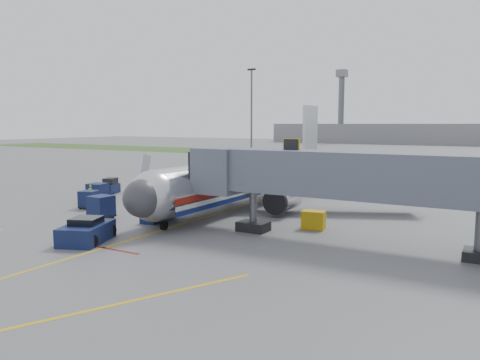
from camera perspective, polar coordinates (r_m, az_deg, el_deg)
The scene contains 16 objects.
ground at distance 34.27m, azimuth -11.38°, elevation -6.60°, with size 400.00×400.00×0.00m, color #565659.
grass_strip at distance 117.23m, azimuth 19.25°, elevation 2.61°, with size 300.00×25.00×0.01m, color #2D4C1E.
apron_markings at distance 29.35m, azimuth -21.13°, elevation -9.21°, with size 21.52×50.00×0.01m.
airliner at distance 46.14m, azimuth 1.20°, elevation 0.32°, with size 32.10×35.67×10.25m.
jet_bridge at distance 31.46m, azimuth 12.69°, elevation 0.44°, with size 25.30×4.00×6.90m.
light_mast_left at distance 108.32m, azimuth 1.41°, elevation 8.37°, with size 2.00×0.44×20.40m.
distant_terminal at distance 197.52m, azimuth 20.94°, elevation 5.27°, with size 120.00×14.00×8.00m, color slate.
control_tower at distance 200.00m, azimuth 12.24°, elevation 9.40°, with size 4.00×4.00×30.00m.
pushback_tug at distance 33.18m, azimuth -18.21°, elevation -6.01°, with size 3.78×4.66×1.68m.
baggage_tug at distance 55.28m, azimuth -15.50°, elevation -0.79°, with size 2.15×2.85×1.78m.
baggage_cart_a at distance 46.23m, azimuth -17.93°, elevation -2.25°, with size 1.89×1.89×1.66m.
baggage_cart_b at distance 40.93m, azimuth -16.58°, elevation -3.17°, with size 1.86×1.86×1.92m.
baggage_cart_c at distance 50.01m, azimuth -16.99°, elevation -1.44°, with size 2.03×2.03×1.86m.
belt_loader at distance 39.03m, azimuth -9.85°, elevation -4.16°, with size 1.75×4.27×2.03m.
ground_power_cart at distance 35.93m, azimuth 8.95°, elevation -4.82°, with size 1.86×1.38×1.37m.
ramp_worker at distance 49.44m, azimuth -17.69°, elevation -1.59°, with size 0.67×0.44×1.83m, color #96E21A.
Camera 1 is at (22.26, -24.83, 7.89)m, focal length 35.00 mm.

